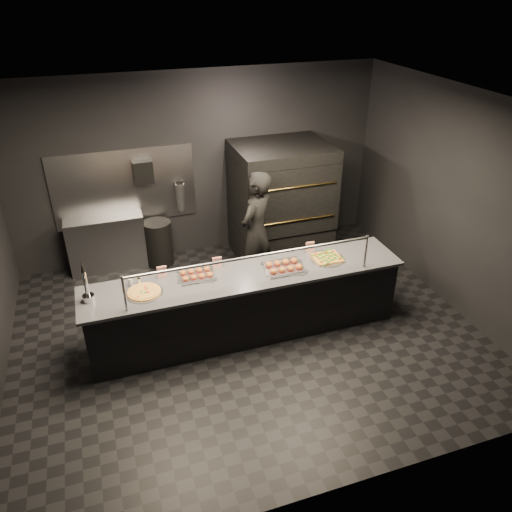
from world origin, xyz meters
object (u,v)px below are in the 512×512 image
(fire_extinguisher, at_px, (181,197))
(towel_dispenser, at_px, (143,172))
(round_pizza, at_px, (144,292))
(trash_bin, at_px, (159,243))
(square_pizza, at_px, (327,258))
(pizza_oven, at_px, (281,201))
(worker, at_px, (256,232))
(service_counter, at_px, (246,304))
(beer_tap, at_px, (87,290))
(slider_tray_a, at_px, (196,275))
(slider_tray_b, at_px, (284,267))
(prep_shelf, at_px, (107,244))

(fire_extinguisher, bearing_deg, towel_dispenser, -178.96)
(round_pizza, bearing_deg, trash_bin, 78.14)
(square_pizza, bearing_deg, pizza_oven, 87.89)
(worker, bearing_deg, towel_dispenser, -84.54)
(service_counter, relative_size, pizza_oven, 2.15)
(beer_tap, height_order, slider_tray_a, beer_tap)
(slider_tray_a, distance_m, worker, 1.45)
(beer_tap, bearing_deg, fire_extinguisher, 56.92)
(towel_dispenser, distance_m, round_pizza, 2.51)
(beer_tap, height_order, slider_tray_b, beer_tap)
(prep_shelf, bearing_deg, beer_tap, -97.34)
(trash_bin, bearing_deg, square_pizza, -48.76)
(fire_extinguisher, bearing_deg, trash_bin, -158.19)
(slider_tray_b, relative_size, trash_bin, 0.77)
(prep_shelf, height_order, trash_bin, prep_shelf)
(pizza_oven, bearing_deg, slider_tray_b, -109.98)
(beer_tap, bearing_deg, square_pizza, -0.18)
(towel_dispenser, distance_m, fire_extinguisher, 0.74)
(service_counter, bearing_deg, prep_shelf, 124.59)
(service_counter, bearing_deg, fire_extinguisher, 98.30)
(prep_shelf, xyz_separation_m, towel_dispenser, (0.70, 0.07, 1.10))
(towel_dispenser, relative_size, square_pizza, 0.77)
(service_counter, distance_m, worker, 1.28)
(pizza_oven, distance_m, slider_tray_b, 2.05)
(service_counter, height_order, trash_bin, service_counter)
(beer_tap, xyz_separation_m, round_pizza, (0.63, -0.04, -0.13))
(beer_tap, distance_m, slider_tray_b, 2.40)
(prep_shelf, bearing_deg, square_pizza, -40.13)
(slider_tray_b, bearing_deg, fire_extinguisher, 109.30)
(prep_shelf, xyz_separation_m, slider_tray_a, (1.00, -2.17, 0.50))
(fire_extinguisher, bearing_deg, round_pizza, -110.83)
(pizza_oven, height_order, round_pizza, pizza_oven)
(beer_tap, height_order, trash_bin, beer_tap)
(prep_shelf, relative_size, fire_extinguisher, 2.38)
(service_counter, bearing_deg, beer_tap, 179.15)
(beer_tap, relative_size, worker, 0.28)
(prep_shelf, bearing_deg, round_pizza, -81.95)
(slider_tray_b, bearing_deg, round_pizza, 179.69)
(service_counter, relative_size, prep_shelf, 3.42)
(slider_tray_b, bearing_deg, service_counter, 177.01)
(worker, bearing_deg, prep_shelf, -72.01)
(service_counter, height_order, worker, worker)
(service_counter, xyz_separation_m, beer_tap, (-1.90, 0.03, 0.61))
(beer_tap, xyz_separation_m, square_pizza, (3.03, -0.01, -0.13))
(trash_bin, bearing_deg, slider_tray_b, -59.95)
(service_counter, distance_m, pizza_oven, 2.30)
(fire_extinguisher, height_order, slider_tray_a, fire_extinguisher)
(round_pizza, relative_size, slider_tray_b, 0.78)
(slider_tray_a, bearing_deg, fire_extinguisher, 83.65)
(worker, bearing_deg, beer_tap, -17.73)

